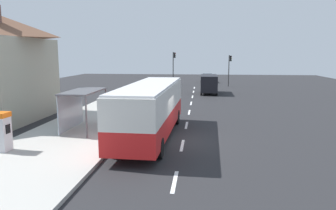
{
  "coord_description": "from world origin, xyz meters",
  "views": [
    {
      "loc": [
        1.21,
        -17.74,
        4.94
      ],
      "look_at": [
        -1.0,
        3.48,
        1.5
      ],
      "focal_mm": 33.96,
      "sensor_mm": 36.0,
      "label": 1
    }
  ],
  "objects_px": {
    "sedan_near": "(207,78)",
    "recycling_bin_green": "(116,121)",
    "white_van": "(209,83)",
    "bus_shelter": "(79,100)",
    "bus": "(151,107)",
    "traffic_light_near_side": "(230,66)",
    "ticket_machine": "(2,131)",
    "traffic_light_far_side": "(174,63)",
    "recycling_bin_blue": "(119,119)"
  },
  "relations": [
    {
      "from": "recycling_bin_green",
      "to": "bus_shelter",
      "type": "height_order",
      "value": "bus_shelter"
    },
    {
      "from": "ticket_machine",
      "to": "traffic_light_far_side",
      "type": "relative_size",
      "value": 0.37
    },
    {
      "from": "sedan_near",
      "to": "recycling_bin_green",
      "type": "distance_m",
      "value": 37.01
    },
    {
      "from": "bus",
      "to": "sedan_near",
      "type": "relative_size",
      "value": 2.49
    },
    {
      "from": "sedan_near",
      "to": "recycling_bin_blue",
      "type": "distance_m",
      "value": 36.32
    },
    {
      "from": "bus",
      "to": "traffic_light_near_side",
      "type": "xyz_separation_m",
      "value": [
        7.21,
        31.12,
        1.33
      ]
    },
    {
      "from": "ticket_machine",
      "to": "bus_shelter",
      "type": "distance_m",
      "value": 5.26
    },
    {
      "from": "recycling_bin_green",
      "to": "bus_shelter",
      "type": "relative_size",
      "value": 0.24
    },
    {
      "from": "bus",
      "to": "traffic_light_far_side",
      "type": "bearing_deg",
      "value": 92.5
    },
    {
      "from": "bus",
      "to": "bus_shelter",
      "type": "distance_m",
      "value": 4.77
    },
    {
      "from": "traffic_light_far_side",
      "to": "bus_shelter",
      "type": "bearing_deg",
      "value": -96.07
    },
    {
      "from": "white_van",
      "to": "ticket_machine",
      "type": "height_order",
      "value": "white_van"
    },
    {
      "from": "ticket_machine",
      "to": "bus_shelter",
      "type": "relative_size",
      "value": 0.48
    },
    {
      "from": "bus",
      "to": "recycling_bin_blue",
      "type": "relative_size",
      "value": 11.66
    },
    {
      "from": "recycling_bin_blue",
      "to": "bus_shelter",
      "type": "distance_m",
      "value": 2.92
    },
    {
      "from": "traffic_light_near_side",
      "to": "bus_shelter",
      "type": "xyz_separation_m",
      "value": [
        -11.92,
        -30.33,
        -1.08
      ]
    },
    {
      "from": "bus",
      "to": "traffic_light_near_side",
      "type": "relative_size",
      "value": 2.33
    },
    {
      "from": "bus_shelter",
      "to": "sedan_near",
      "type": "bearing_deg",
      "value": 76.74
    },
    {
      "from": "sedan_near",
      "to": "ticket_machine",
      "type": "bearing_deg",
      "value": -104.5
    },
    {
      "from": "white_van",
      "to": "recycling_bin_green",
      "type": "height_order",
      "value": "white_van"
    },
    {
      "from": "traffic_light_far_side",
      "to": "sedan_near",
      "type": "bearing_deg",
      "value": 47.29
    },
    {
      "from": "traffic_light_far_side",
      "to": "bus_shelter",
      "type": "relative_size",
      "value": 1.31
    },
    {
      "from": "bus_shelter",
      "to": "bus",
      "type": "bearing_deg",
      "value": -9.5
    },
    {
      "from": "traffic_light_far_side",
      "to": "bus_shelter",
      "type": "xyz_separation_m",
      "value": [
        -3.31,
        -31.13,
        -1.37
      ]
    },
    {
      "from": "white_van",
      "to": "bus_shelter",
      "type": "distance_m",
      "value": 22.73
    },
    {
      "from": "bus",
      "to": "recycling_bin_blue",
      "type": "xyz_separation_m",
      "value": [
        -2.49,
        2.04,
        -1.19
      ]
    },
    {
      "from": "bus",
      "to": "recycling_bin_green",
      "type": "xyz_separation_m",
      "value": [
        -2.49,
        1.34,
        -1.19
      ]
    },
    {
      "from": "sedan_near",
      "to": "recycling_bin_green",
      "type": "height_order",
      "value": "sedan_near"
    },
    {
      "from": "white_van",
      "to": "traffic_light_far_side",
      "type": "distance_m",
      "value": 11.61
    },
    {
      "from": "white_van",
      "to": "recycling_bin_green",
      "type": "relative_size",
      "value": 5.49
    },
    {
      "from": "white_van",
      "to": "ticket_machine",
      "type": "bearing_deg",
      "value": -112.53
    },
    {
      "from": "recycling_bin_green",
      "to": "recycling_bin_blue",
      "type": "distance_m",
      "value": 0.7
    },
    {
      "from": "traffic_light_near_side",
      "to": "traffic_light_far_side",
      "type": "height_order",
      "value": "traffic_light_far_side"
    },
    {
      "from": "recycling_bin_blue",
      "to": "traffic_light_near_side",
      "type": "bearing_deg",
      "value": 71.55
    },
    {
      "from": "ticket_machine",
      "to": "traffic_light_far_side",
      "type": "height_order",
      "value": "traffic_light_far_side"
    },
    {
      "from": "white_van",
      "to": "recycling_bin_blue",
      "type": "distance_m",
      "value": 20.79
    },
    {
      "from": "recycling_bin_green",
      "to": "traffic_light_far_side",
      "type": "xyz_separation_m",
      "value": [
        1.1,
        30.58,
        2.81
      ]
    },
    {
      "from": "sedan_near",
      "to": "traffic_light_near_side",
      "type": "xyz_separation_m",
      "value": [
        3.2,
        -6.66,
        2.38
      ]
    },
    {
      "from": "recycling_bin_green",
      "to": "bus_shelter",
      "type": "xyz_separation_m",
      "value": [
        -2.21,
        -0.55,
        1.44
      ]
    },
    {
      "from": "white_van",
      "to": "bus_shelter",
      "type": "bearing_deg",
      "value": -112.28
    },
    {
      "from": "bus",
      "to": "bus_shelter",
      "type": "bearing_deg",
      "value": 170.5
    },
    {
      "from": "recycling_bin_green",
      "to": "bus_shelter",
      "type": "bearing_deg",
      "value": -165.97
    },
    {
      "from": "bus",
      "to": "traffic_light_far_side",
      "type": "distance_m",
      "value": 31.99
    },
    {
      "from": "ticket_machine",
      "to": "traffic_light_far_side",
      "type": "xyz_separation_m",
      "value": [
        5.38,
        35.87,
        2.3
      ]
    },
    {
      "from": "white_van",
      "to": "ticket_machine",
      "type": "xyz_separation_m",
      "value": [
        -10.69,
        -25.77,
        -0.17
      ]
    },
    {
      "from": "recycling_bin_blue",
      "to": "bus_shelter",
      "type": "relative_size",
      "value": 0.24
    },
    {
      "from": "traffic_light_far_side",
      "to": "bus_shelter",
      "type": "distance_m",
      "value": 31.33
    },
    {
      "from": "ticket_machine",
      "to": "traffic_light_far_side",
      "type": "distance_m",
      "value": 36.35
    },
    {
      "from": "ticket_machine",
      "to": "recycling_bin_blue",
      "type": "height_order",
      "value": "ticket_machine"
    },
    {
      "from": "recycling_bin_blue",
      "to": "bus",
      "type": "bearing_deg",
      "value": -39.33
    }
  ]
}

